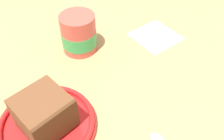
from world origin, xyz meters
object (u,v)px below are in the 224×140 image
object	(u,v)px
small_plate	(47,124)
tea_mug	(79,34)
cake_slice	(44,113)
folded_napkin	(156,36)

from	to	relation	value
small_plate	tea_mug	distance (cm)	23.20
small_plate	cake_slice	size ratio (longest dim) A/B	1.77
small_plate	folded_napkin	xyz separation A→B (cm)	(35.20, -5.46, -0.75)
folded_napkin	small_plate	bearing A→B (deg)	171.18
cake_slice	small_plate	bearing A→B (deg)	76.60
small_plate	cake_slice	xyz separation A→B (cm)	(-0.06, -0.27, 3.58)
small_plate	folded_napkin	world-z (taller)	small_plate
cake_slice	folded_napkin	bearing A→B (deg)	-8.38
small_plate	tea_mug	size ratio (longest dim) A/B	1.69
cake_slice	tea_mug	distance (cm)	23.12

